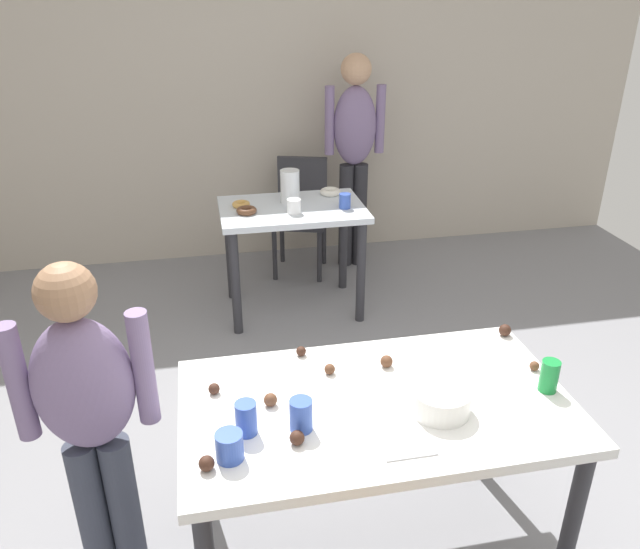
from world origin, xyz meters
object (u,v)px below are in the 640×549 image
person_girl_near (90,417)px  mixing_bowl (441,400)px  dining_table_near (376,421)px  chair_far_table (301,208)px  dining_table_far (292,226)px  person_adult_far (354,143)px  soda_can (549,376)px  pitcher_far (290,187)px

person_girl_near → mixing_bowl: person_girl_near is taller
dining_table_near → chair_far_table: (0.20, 2.76, -0.16)m
dining_table_far → dining_table_near: bearing=-90.8°
person_girl_near → dining_table_near: bearing=-2.7°
person_girl_near → person_adult_far: 3.14m
dining_table_far → mixing_bowl: mixing_bowl is taller
dining_table_near → person_adult_far: person_adult_far is taller
dining_table_far → mixing_bowl: (0.17, -2.19, 0.18)m
dining_table_far → person_girl_near: size_ratio=0.69×
person_girl_near → soda_can: 1.60m
chair_far_table → pitcher_far: size_ratio=3.95×
dining_table_far → soda_can: size_ratio=7.69×
chair_far_table → person_girl_near: person_girl_near is taller
dining_table_near → person_adult_far: bearing=77.5°
person_girl_near → person_adult_far: bearing=59.7°
dining_table_near → person_girl_near: person_girl_near is taller
dining_table_far → person_girl_near: person_girl_near is taller
chair_far_table → mixing_bowl: bearing=-90.1°
person_adult_far → dining_table_far: bearing=-131.5°
mixing_bowl → dining_table_far: bearing=94.4°
mixing_bowl → pitcher_far: bearing=94.2°
soda_can → pitcher_far: 2.32m
pitcher_far → soda_can: bearing=-75.2°
dining_table_far → pitcher_far: pitcher_far is taller
chair_far_table → soda_can: 2.87m
person_girl_near → mixing_bowl: bearing=-6.9°
person_girl_near → soda_can: size_ratio=11.07×
mixing_bowl → pitcher_far: (-0.17, 2.28, 0.07)m
dining_table_near → dining_table_far: bearing=89.2°
dining_table_near → mixing_bowl: 0.26m
person_girl_near → soda_can: bearing=-3.8°
pitcher_far → chair_far_table: bearing=73.9°
chair_far_table → soda_can: (0.42, -2.82, 0.31)m
dining_table_near → dining_table_far: (0.03, 2.10, -0.04)m
mixing_bowl → soda_can: bearing=5.0°
dining_table_far → mixing_bowl: size_ratio=4.58×
mixing_bowl → pitcher_far: pitcher_far is taller
dining_table_far → person_adult_far: (0.58, 0.66, 0.37)m
person_girl_near → pitcher_far: 2.36m
dining_table_near → pitcher_far: bearing=89.2°
chair_far_table → pitcher_far: pitcher_far is taller
chair_far_table → person_adult_far: 0.64m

